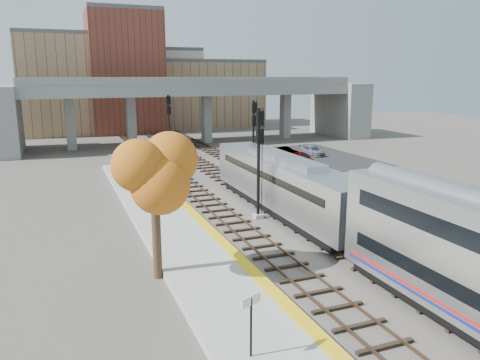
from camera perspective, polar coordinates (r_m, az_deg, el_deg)
name	(u,v)px	position (r m, az deg, el deg)	size (l,w,h in m)	color
ground	(330,253)	(27.28, 10.87, -8.75)	(160.00, 160.00, 0.00)	#47423D
platform	(208,269)	(24.33, -3.98, -10.83)	(4.50, 60.00, 0.35)	#9E9E99
yellow_strip	(242,261)	(24.84, 0.25, -9.83)	(0.70, 60.00, 0.01)	yellow
tracks	(257,198)	(38.18, 2.04, -2.15)	(10.70, 95.00, 0.25)	black
overpass	(193,103)	(69.03, -5.80, 9.30)	(54.00, 12.00, 9.50)	slate
buildings_far	(141,86)	(89.18, -12.01, 11.19)	(43.00, 21.00, 20.60)	#9C7A5A
parking_lot	(304,157)	(57.49, 7.82, 2.75)	(14.00, 18.00, 0.04)	black
locomotive	(283,183)	(33.69, 5.26, -0.37)	(3.02, 19.05, 4.10)	#A8AAB2
signal_mast_near	(259,164)	(32.08, 2.31, 2.02)	(0.60, 0.64, 7.68)	#9E9E99
signal_mast_mid	(254,141)	(43.21, 1.66, 4.74)	(0.60, 0.64, 7.60)	#9E9E99
signal_mast_far	(169,126)	(57.42, -8.64, 6.55)	(0.60, 0.64, 7.54)	#9E9E99
station_sign	(251,313)	(16.49, 1.36, -15.93)	(0.84, 0.42, 2.27)	black
tree	(154,171)	(22.50, -10.46, 1.07)	(3.60, 3.60, 7.31)	#382619
car_a	(302,158)	(52.92, 7.57, 2.65)	(1.58, 3.94, 1.34)	#99999E
car_b	(286,152)	(58.03, 5.57, 3.48)	(1.18, 3.39, 1.12)	#99999E
car_c	(312,151)	(59.00, 8.81, 3.55)	(1.60, 3.93, 1.14)	#99999E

